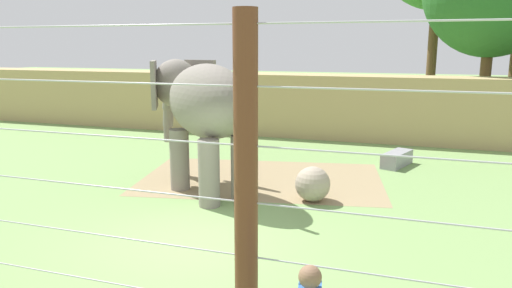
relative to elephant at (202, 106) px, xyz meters
The scene contains 7 objects.
ground_plane 3.98m from the elephant, 68.35° to the right, with size 120.00×120.00×0.00m, color #759956.
dirt_patch 2.89m from the elephant, 55.68° to the left, with size 6.61×4.16×0.01m, color #937F5B.
embankment_wall 8.61m from the elephant, 81.78° to the left, with size 36.00×1.80×2.52m, color tan.
elephant is the anchor object (origin of this frame).
enrichment_ball 3.34m from the elephant, ahead, with size 0.84×0.84×0.84m, color tan.
cable_fence 6.24m from the elephant, 78.13° to the right, with size 12.51×0.26×4.04m.
feed_trough 6.58m from the elephant, 42.97° to the left, with size 0.94×1.49×0.44m.
Camera 1 is at (3.81, -7.72, 3.66)m, focal length 33.67 mm.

